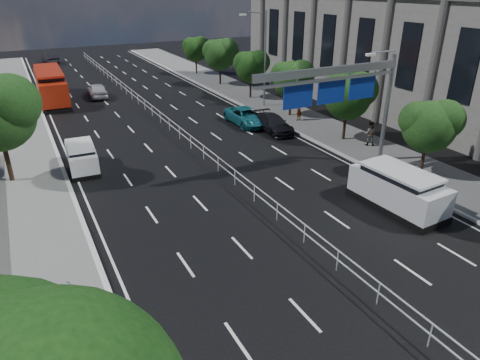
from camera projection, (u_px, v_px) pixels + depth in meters
ground at (362, 292)px, 17.08m from camera, size 160.00×160.00×0.00m
median_fence at (172, 127)px, 34.95m from camera, size 0.05×85.00×1.02m
toilet_sign at (57, 330)px, 11.23m from camera, size 1.62×0.18×4.34m
overhead_gantry at (343, 86)px, 25.65m from camera, size 10.24×0.38×7.45m
streetlight_far at (262, 53)px, 40.22m from camera, size 2.78×2.40×9.00m
civic_hall at (399, 38)px, 42.12m from camera, size 14.40×36.00×14.35m
far_tree_c at (430, 124)px, 25.99m from camera, size 3.52×3.28×4.94m
far_tree_d at (349, 94)px, 31.91m from camera, size 3.85×3.59×5.34m
far_tree_e at (292, 78)px, 37.99m from camera, size 3.63×3.38×5.13m
far_tree_f at (251, 65)px, 44.05m from camera, size 3.52×3.28×5.02m
far_tree_g at (220, 53)px, 49.96m from camera, size 3.96×3.69×5.45m
far_tree_h at (196, 48)px, 56.13m from camera, size 3.41×3.18×4.91m
white_minivan at (82, 157)px, 27.96m from camera, size 1.94×4.08×1.74m
red_bus at (51, 85)px, 43.94m from camera, size 2.86×10.88×3.23m
near_car_silver at (97, 90)px, 45.72m from camera, size 2.07×4.54×1.51m
near_car_dark at (50, 58)px, 65.12m from camera, size 2.20×4.73×1.50m
silver_minivan at (398, 190)px, 23.02m from camera, size 2.54×5.47×2.23m
parked_car_teal at (246, 116)px, 36.99m from camera, size 2.37×5.06×1.40m
parked_car_dark at (273, 123)px, 35.25m from camera, size 2.11×4.73×1.35m
pedestrian_a at (299, 110)px, 37.55m from camera, size 0.78×0.66×1.82m
pedestrian_b at (370, 133)px, 31.73m from camera, size 1.13×1.09×1.83m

